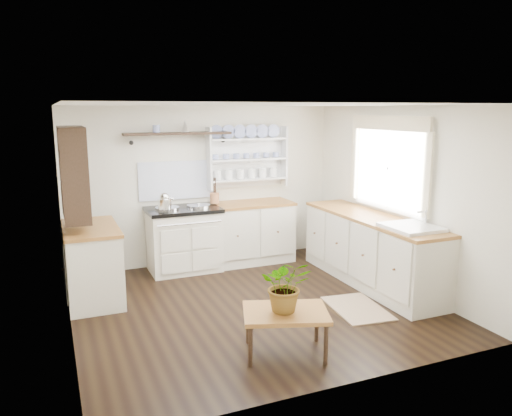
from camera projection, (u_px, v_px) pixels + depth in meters
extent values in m
cube|color=black|center=(253.00, 305.00, 5.85)|extent=(4.00, 3.80, 0.01)
cube|color=silver|center=(204.00, 185.00, 7.35)|extent=(4.00, 0.02, 2.30)
cube|color=silver|center=(397.00, 197.00, 6.38)|extent=(0.02, 3.80, 2.30)
cube|color=silver|center=(64.00, 224.00, 4.87)|extent=(0.02, 3.80, 2.30)
cube|color=white|center=(253.00, 105.00, 5.40)|extent=(4.00, 3.80, 0.01)
cube|color=white|center=(389.00, 168.00, 6.43)|extent=(0.04, 1.40, 1.00)
cube|color=white|center=(388.00, 169.00, 6.43)|extent=(0.02, 1.50, 1.10)
cube|color=beige|center=(389.00, 123.00, 6.31)|extent=(0.04, 1.55, 0.18)
cube|color=silver|center=(184.00, 241.00, 7.03)|extent=(0.97, 0.63, 0.85)
cube|color=black|center=(183.00, 210.00, 6.95)|extent=(1.01, 0.67, 0.05)
cylinder|color=silver|center=(167.00, 208.00, 6.85)|extent=(0.33, 0.33, 0.03)
cylinder|color=silver|center=(198.00, 206.00, 7.02)|extent=(0.33, 0.33, 0.03)
cylinder|color=silver|center=(190.00, 223.00, 6.65)|extent=(0.87, 0.02, 0.02)
cube|color=beige|center=(250.00, 233.00, 7.44)|extent=(1.25, 0.60, 0.88)
cube|color=brown|center=(249.00, 204.00, 7.35)|extent=(1.27, 0.63, 0.04)
cube|color=beige|center=(371.00, 251.00, 6.50)|extent=(0.60, 2.40, 0.88)
cube|color=brown|center=(372.00, 218.00, 6.41)|extent=(0.62, 2.43, 0.04)
cube|color=white|center=(411.00, 237.00, 5.75)|extent=(0.55, 0.60, 0.28)
cylinder|color=silver|center=(426.00, 219.00, 5.78)|extent=(0.02, 0.02, 0.22)
cube|color=beige|center=(93.00, 264.00, 5.94)|extent=(0.60, 1.10, 0.88)
cube|color=brown|center=(90.00, 228.00, 5.85)|extent=(0.62, 1.13, 0.04)
cube|color=white|center=(246.00, 157.00, 7.50)|extent=(1.20, 0.03, 0.90)
cube|color=white|center=(248.00, 157.00, 7.41)|extent=(1.20, 0.22, 0.02)
cylinder|color=navy|center=(247.00, 139.00, 7.37)|extent=(0.20, 0.02, 0.20)
cube|color=black|center=(178.00, 133.00, 6.93)|extent=(1.50, 0.24, 0.04)
cone|color=black|center=(130.00, 142.00, 6.77)|extent=(0.06, 0.20, 0.06)
cone|color=black|center=(221.00, 140.00, 7.26)|extent=(0.06, 0.20, 0.06)
cube|color=black|center=(73.00, 172.00, 5.67)|extent=(0.28, 0.80, 1.05)
cylinder|color=#AD693F|center=(215.00, 198.00, 7.21)|extent=(0.13, 0.13, 0.15)
cube|color=brown|center=(286.00, 313.00, 4.61)|extent=(0.91, 0.78, 0.04)
cylinder|color=black|center=(250.00, 346.00, 4.41)|extent=(0.04, 0.04, 0.38)
cylinder|color=black|center=(248.00, 325.00, 4.85)|extent=(0.04, 0.04, 0.38)
cylinder|color=black|center=(326.00, 344.00, 4.45)|extent=(0.04, 0.04, 0.38)
cylinder|color=black|center=(317.00, 323.00, 4.89)|extent=(0.04, 0.04, 0.38)
imported|color=#3F7233|center=(286.00, 285.00, 4.56)|extent=(0.56, 0.53, 0.50)
cube|color=olive|center=(357.00, 308.00, 5.72)|extent=(0.64, 0.91, 0.02)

